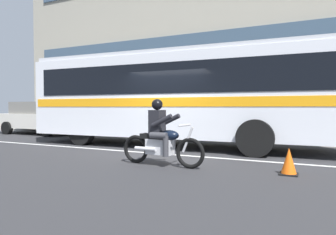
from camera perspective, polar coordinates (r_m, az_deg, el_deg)
ground_plane at (r=9.54m, az=-0.23°, el=-6.31°), size 60.00×60.00×0.00m
sidewalk_curb at (r=14.26m, az=8.78°, el=-3.28°), size 28.00×3.80×0.15m
lane_center_stripe at (r=9.01m, az=-1.91°, el=-6.78°), size 26.60×0.14×0.01m
office_building_facade at (r=17.24m, az=11.26°, el=19.80°), size 28.00×0.89×13.31m
transit_bus at (r=10.62m, az=1.64°, el=4.71°), size 10.60×3.01×3.22m
motorcycle_with_rider at (r=7.10m, az=-1.31°, el=-3.84°), size 2.14×0.64×1.56m
parked_sedan_curbside at (r=16.80m, az=-23.04°, el=0.02°), size 4.62×2.02×1.64m
traffic_cone at (r=6.67m, az=21.79°, el=-7.80°), size 0.36×0.36×0.55m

